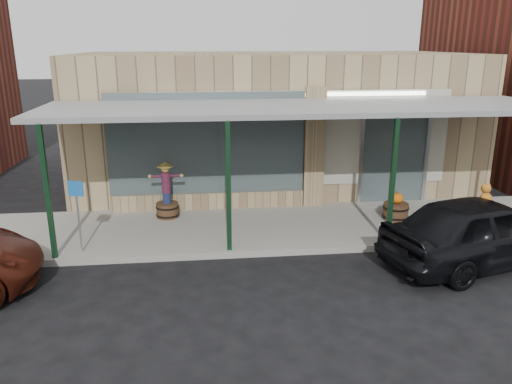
{
  "coord_description": "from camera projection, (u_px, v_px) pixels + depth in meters",
  "views": [
    {
      "loc": [
        -2.34,
        -7.98,
        4.52
      ],
      "look_at": [
        -1.16,
        2.6,
        1.32
      ],
      "focal_mm": 35.0,
      "sensor_mm": 36.0,
      "label": 1
    }
  ],
  "objects": [
    {
      "name": "ground",
      "position": [
        335.0,
        299.0,
        9.15
      ],
      "size": [
        120.0,
        120.0,
        0.0
      ],
      "primitive_type": "plane",
      "color": "black",
      "rests_on": "ground"
    },
    {
      "name": "sidewalk",
      "position": [
        297.0,
        226.0,
        12.55
      ],
      "size": [
        40.0,
        3.2,
        0.15
      ],
      "primitive_type": "cube",
      "color": "gray",
      "rests_on": "ground"
    },
    {
      "name": "storefront",
      "position": [
        272.0,
        120.0,
        16.32
      ],
      "size": [
        12.0,
        6.25,
        4.2
      ],
      "color": "tan",
      "rests_on": "ground"
    },
    {
      "name": "awning",
      "position": [
        301.0,
        110.0,
        11.67
      ],
      "size": [
        12.0,
        3.0,
        3.04
      ],
      "color": "gray",
      "rests_on": "ground"
    },
    {
      "name": "block_buildings_near",
      "position": [
        327.0,
        65.0,
        17.03
      ],
      "size": [
        61.0,
        8.0,
        8.0
      ],
      "color": "brown",
      "rests_on": "ground"
    },
    {
      "name": "barrel_scarecrow",
      "position": [
        167.0,
        199.0,
        12.87
      ],
      "size": [
        0.9,
        0.63,
        1.49
      ],
      "rotation": [
        0.0,
        0.0,
        -0.11
      ],
      "color": "#543221",
      "rests_on": "sidewalk"
    },
    {
      "name": "barrel_pumpkin",
      "position": [
        396.0,
        209.0,
        12.79
      ],
      "size": [
        0.64,
        0.64,
        0.75
      ],
      "rotation": [
        0.0,
        0.0,
        -0.02
      ],
      "color": "#543221",
      "rests_on": "sidewalk"
    },
    {
      "name": "handicap_sign",
      "position": [
        77.0,
        207.0,
        10.57
      ],
      "size": [
        0.32,
        0.11,
        1.59
      ],
      "rotation": [
        0.0,
        0.0,
        -0.26
      ],
      "color": "gray",
      "rests_on": "sidewalk"
    },
    {
      "name": "parked_sedan",
      "position": [
        482.0,
        231.0,
        10.4
      ],
      "size": [
        4.7,
        2.87,
        1.53
      ],
      "rotation": [
        0.0,
        0.0,
        1.84
      ],
      "color": "black",
      "rests_on": "ground"
    }
  ]
}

